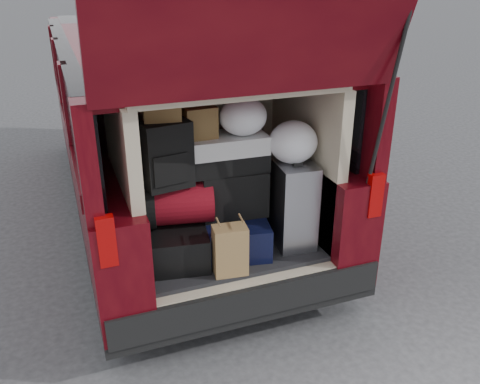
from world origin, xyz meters
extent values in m
plane|color=#323335|center=(0.00, 0.00, 0.00)|extent=(80.00, 80.00, 0.00)
cylinder|color=black|center=(-0.82, 0.40, 0.32)|extent=(0.24, 0.64, 0.64)
cylinder|color=black|center=(0.82, 0.40, 0.32)|extent=(0.24, 0.64, 0.64)
cylinder|color=black|center=(-0.82, 3.70, 0.32)|extent=(0.24, 0.64, 0.64)
cylinder|color=black|center=(0.82, 3.70, 0.32)|extent=(0.24, 0.64, 0.64)
cube|color=black|center=(0.00, 2.08, 0.26)|extent=(1.90, 4.85, 0.08)
cube|color=#41030B|center=(-0.79, 2.08, 0.70)|extent=(0.33, 4.85, 0.80)
cube|color=#41030B|center=(0.79, 2.08, 0.70)|extent=(0.33, 4.85, 0.80)
cube|color=#41030B|center=(0.00, 2.08, 1.73)|extent=(1.82, 4.46, 0.10)
cube|color=black|center=(-0.88, 1.97, 1.44)|extent=(0.12, 4.25, 0.68)
cube|color=black|center=(0.88, 1.97, 1.44)|extent=(0.12, 4.25, 0.68)
cube|color=black|center=(0.00, -0.29, 0.40)|extent=(1.86, 0.16, 0.22)
cube|color=#990505|center=(-0.86, -0.33, 1.02)|extent=(0.10, 0.06, 0.30)
cube|color=#990505|center=(0.86, -0.33, 1.02)|extent=(0.10, 0.06, 0.30)
cube|color=black|center=(0.00, 0.28, 0.52)|extent=(1.24, 1.05, 0.06)
cube|color=tan|center=(-0.66, 0.28, 1.12)|extent=(0.08, 1.05, 1.15)
cube|color=tan|center=(0.66, 0.28, 1.12)|extent=(0.08, 1.05, 1.15)
cube|color=tan|center=(0.00, 0.83, 1.12)|extent=(1.34, 0.06, 1.15)
cube|color=tan|center=(0.00, 0.28, 1.73)|extent=(1.34, 1.05, 0.06)
cylinder|color=black|center=(0.84, -0.40, 1.65)|extent=(0.02, 0.90, 0.76)
cube|color=black|center=(0.00, 0.28, 0.28)|extent=(1.24, 1.05, 0.55)
cube|color=black|center=(-0.39, 0.16, 0.67)|extent=(0.53, 0.66, 0.24)
cube|color=black|center=(0.04, 0.12, 0.67)|extent=(0.54, 0.61, 0.24)
cube|color=silver|center=(0.46, 0.06, 0.86)|extent=(0.29, 0.43, 0.62)
cube|color=#AB7E4D|center=(-0.09, -0.18, 0.72)|extent=(0.23, 0.16, 0.34)
cube|color=maroon|center=(-0.33, 0.18, 0.94)|extent=(0.50, 0.38, 0.30)
cube|color=black|center=(0.06, 0.19, 0.95)|extent=(0.48, 0.31, 0.33)
cube|color=black|center=(-0.40, 0.13, 1.30)|extent=(0.33, 0.23, 0.43)
cube|color=silver|center=(0.02, 0.21, 1.24)|extent=(0.56, 0.31, 0.25)
cube|color=brown|center=(-0.40, 0.19, 1.62)|extent=(0.25, 0.22, 0.21)
cube|color=brown|center=(-0.15, 0.23, 1.47)|extent=(0.21, 0.18, 0.21)
ellipsoid|color=white|center=(0.13, 0.18, 1.49)|extent=(0.32, 0.30, 0.26)
ellipsoid|color=white|center=(0.44, 0.06, 1.31)|extent=(0.35, 0.33, 0.29)
camera|label=1|loc=(-1.02, -2.85, 2.41)|focal=38.00mm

